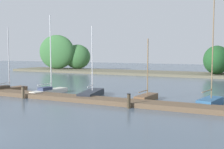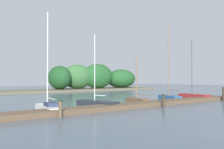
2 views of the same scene
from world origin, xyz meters
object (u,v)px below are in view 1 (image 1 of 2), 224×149
object	(u,v)px
sailboat_4	(147,97)
sailboat_2	(50,90)
sailboat_5	(211,100)
mooring_piling_1	(23,92)
mooring_piling_2	(129,101)
sailboat_1	(8,88)
sailboat_3	(92,93)

from	to	relation	value
sailboat_4	sailboat_2	bearing A→B (deg)	99.24
sailboat_5	mooring_piling_1	bearing A→B (deg)	116.97
sailboat_2	mooring_piling_1	bearing A→B (deg)	177.94
sailboat_4	mooring_piling_2	size ratio (longest dim) A/B	4.80
mooring_piling_2	sailboat_5	bearing A→B (deg)	34.87
mooring_piling_1	mooring_piling_2	distance (m)	9.57
sailboat_4	sailboat_5	distance (m)	4.89
sailboat_2	sailboat_4	world-z (taller)	sailboat_2
sailboat_5	mooring_piling_1	size ratio (longest dim) A/B	8.22
sailboat_1	sailboat_4	distance (m)	14.08
sailboat_1	mooring_piling_2	distance (m)	14.09
sailboat_2	sailboat_5	distance (m)	14.21
sailboat_2	sailboat_3	xyz separation A→B (m)	(4.33, 0.27, -0.06)
sailboat_2	sailboat_4	distance (m)	9.32
sailboat_4	mooring_piling_1	world-z (taller)	sailboat_4
sailboat_1	sailboat_3	size ratio (longest dim) A/B	1.03
sailboat_1	sailboat_5	size ratio (longest dim) A/B	0.75
sailboat_4	mooring_piling_2	distance (m)	3.53
sailboat_2	sailboat_4	size ratio (longest dim) A/B	1.46
mooring_piling_1	mooring_piling_2	world-z (taller)	mooring_piling_2
sailboat_5	sailboat_3	bearing A→B (deg)	104.66
sailboat_2	mooring_piling_1	world-z (taller)	sailboat_2
sailboat_3	mooring_piling_1	distance (m)	5.83
sailboat_2	mooring_piling_1	size ratio (longest dim) A/B	7.06
sailboat_4	mooring_piling_1	xyz separation A→B (m)	(-9.77, -3.50, 0.21)
sailboat_2	sailboat_5	size ratio (longest dim) A/B	0.86
sailboat_3	sailboat_5	world-z (taller)	sailboat_5
sailboat_1	sailboat_2	distance (m)	4.76
sailboat_2	mooring_piling_2	xyz separation A→B (m)	(9.11, -3.06, 0.16)
sailboat_2	sailboat_3	bearing A→B (deg)	-79.95
sailboat_1	mooring_piling_1	size ratio (longest dim) A/B	6.15
sailboat_5	mooring_piling_1	distance (m)	15.08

